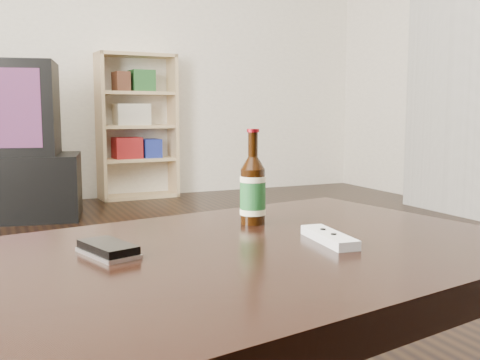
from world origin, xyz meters
name	(u,v)px	position (x,y,z in m)	size (l,w,h in m)	color
floor	(217,352)	(0.00, 0.00, -0.01)	(5.00, 6.00, 0.01)	black
wall_back	(66,21)	(0.00, 3.01, 1.35)	(5.00, 0.02, 2.70)	beige
bookshelf	(135,124)	(0.49, 2.94, 0.58)	(0.62, 0.31, 1.12)	tan
coffee_table	(211,287)	(-0.24, -0.57, 0.39)	(1.29, 0.90, 0.44)	black
beer_bottle	(253,191)	(-0.06, -0.37, 0.52)	(0.06, 0.06, 0.20)	black
phone	(108,249)	(-0.40, -0.51, 0.45)	(0.09, 0.13, 0.02)	silver
remote	(329,237)	(-0.01, -0.58, 0.45)	(0.06, 0.16, 0.02)	silver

